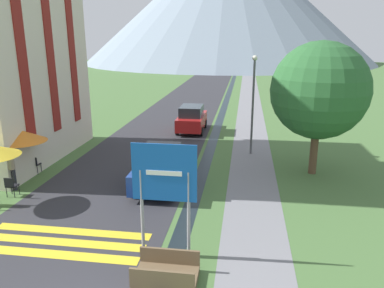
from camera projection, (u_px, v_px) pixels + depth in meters
The scene contains 16 objects.
ground_plane at pixel (200, 129), 26.87m from camera, with size 160.00×160.00×0.00m, color #476B38.
road at pixel (187, 104), 36.72m from camera, with size 6.40×60.00×0.01m.
footpath at pixel (250, 106), 35.89m from camera, with size 2.20×60.00×0.01m.
drainage_channel at pixel (225, 105), 36.22m from camera, with size 0.60×60.00×0.00m.
crosswalk_marking at pixel (63, 242), 12.00m from camera, with size 5.44×1.84×0.01m.
road_sign at pixel (164, 183), 10.64m from camera, with size 1.88×0.11×3.50m.
footbridge at pixel (166, 273), 10.06m from camera, with size 1.70×1.10×0.65m.
parked_car_near at pixel (160, 167), 16.20m from camera, with size 1.94×4.06×1.82m.
parked_car_far at pixel (192, 119), 25.86m from camera, with size 1.81×3.86×1.82m.
cafe_chair_near_right at pixel (11, 185), 15.29m from camera, with size 0.40×0.40×0.85m.
cafe_chair_far_left at pixel (35, 164), 17.89m from camera, with size 0.40×0.40×0.85m.
cafe_chair_far_right at pixel (35, 161), 18.22m from camera, with size 0.40×0.40×0.85m.
cafe_umbrella_middle_orange at pixel (22, 136), 16.66m from camera, with size 2.15×2.15×2.36m.
person_standing_terrace at pixel (11, 167), 15.84m from camera, with size 0.32×0.32×1.78m.
streetlamp at pixel (253, 97), 20.28m from camera, with size 0.28×0.28×5.42m.
tree_by_path at pixel (319, 91), 17.01m from camera, with size 4.46×4.46×6.23m.
Camera 1 is at (3.13, -5.95, 6.34)m, focal length 35.00 mm.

